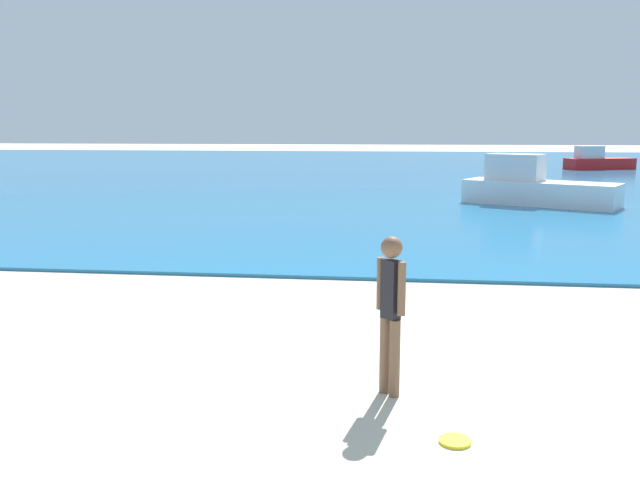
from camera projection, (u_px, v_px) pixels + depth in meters
water at (378, 169)px, 40.54m from camera, size 160.00×60.00×0.06m
person_standing at (391, 306)px, 6.22m from camera, size 0.27×0.27×1.53m
frisbee at (455, 441)px, 5.39m from camera, size 0.26×0.26×0.03m
boat_near at (535, 187)px, 21.43m from camera, size 4.90×3.59×1.61m
boat_far at (597, 161)px, 39.72m from camera, size 4.28×2.59×1.39m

